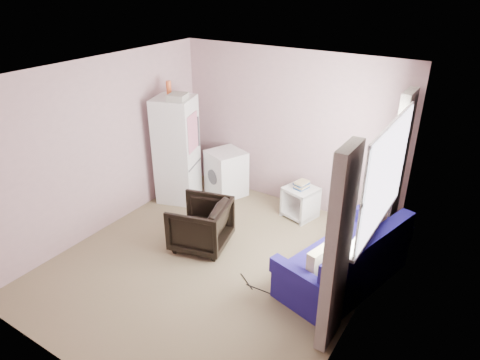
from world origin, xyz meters
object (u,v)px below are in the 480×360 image
(sofa, at_px, (347,263))
(armchair, at_px, (200,222))
(washing_machine, at_px, (226,172))
(fridge, at_px, (177,150))
(side_table, at_px, (300,200))

(sofa, bearing_deg, armchair, -156.26)
(sofa, bearing_deg, washing_machine, 170.25)
(washing_machine, height_order, sofa, sofa)
(sofa, bearing_deg, fridge, -176.41)
(washing_machine, relative_size, sofa, 0.40)
(washing_machine, height_order, side_table, washing_machine)
(washing_machine, relative_size, side_table, 1.28)
(armchair, height_order, sofa, sofa)
(fridge, bearing_deg, sofa, -28.96)
(washing_machine, bearing_deg, sofa, -2.35)
(armchair, relative_size, sofa, 0.39)
(armchair, height_order, washing_machine, washing_machine)
(fridge, relative_size, sofa, 1.02)
(armchair, bearing_deg, washing_machine, -173.30)
(fridge, xyz_separation_m, washing_machine, (0.59, 0.55, -0.48))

